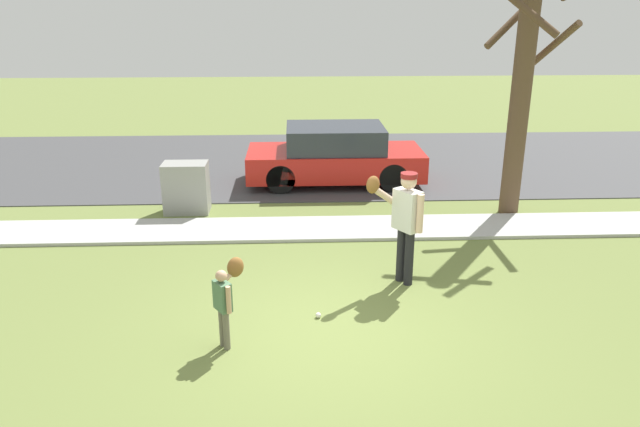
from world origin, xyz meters
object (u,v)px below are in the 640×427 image
(parked_hatchback_red, at_px, (335,155))
(street_tree_near, at_px, (523,80))
(person_adult, at_px, (404,216))
(person_child, at_px, (226,294))
(utility_cabinet, at_px, (186,188))
(baseball, at_px, (318,315))

(parked_hatchback_red, bearing_deg, street_tree_near, 146.33)
(parked_hatchback_red, bearing_deg, person_adult, 97.08)
(person_adult, xyz_separation_m, street_tree_near, (2.69, 3.07, 1.56))
(person_child, relative_size, utility_cabinet, 1.06)
(street_tree_near, bearing_deg, person_adult, -131.29)
(person_adult, relative_size, baseball, 23.16)
(person_adult, height_order, baseball, person_adult)
(person_child, bearing_deg, person_adult, -0.41)
(person_adult, distance_m, parked_hatchback_red, 5.36)
(person_adult, bearing_deg, baseball, 4.10)
(person_adult, bearing_deg, parked_hatchback_red, -117.11)
(person_child, relative_size, parked_hatchback_red, 0.27)
(baseball, relative_size, parked_hatchback_red, 0.02)
(baseball, distance_m, street_tree_near, 6.28)
(person_child, bearing_deg, parked_hatchback_red, 41.46)
(person_adult, relative_size, street_tree_near, 0.35)
(person_adult, distance_m, person_child, 2.95)
(street_tree_near, relative_size, parked_hatchback_red, 1.23)
(person_child, xyz_separation_m, baseball, (1.14, 0.60, -0.66))
(person_adult, relative_size, utility_cabinet, 1.69)
(person_child, distance_m, street_tree_near, 7.22)
(utility_cabinet, bearing_deg, parked_hatchback_red, 31.52)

